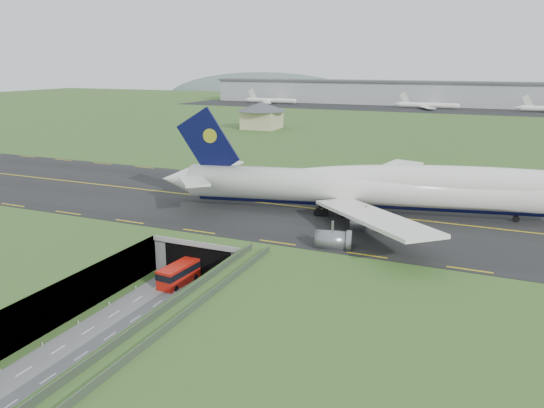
% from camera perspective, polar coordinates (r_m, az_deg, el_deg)
% --- Properties ---
extents(ground, '(900.00, 900.00, 0.00)m').
position_cam_1_polar(ground, '(79.86, -10.95, -9.75)').
color(ground, '#3F5E25').
rests_on(ground, ground).
extents(airfield_deck, '(800.00, 800.00, 6.00)m').
position_cam_1_polar(airfield_deck, '(78.67, -11.05, -7.77)').
color(airfield_deck, gray).
rests_on(airfield_deck, ground).
extents(trench_road, '(12.00, 75.00, 0.20)m').
position_cam_1_polar(trench_road, '(74.41, -14.24, -11.80)').
color(trench_road, slate).
rests_on(trench_road, ground).
extents(taxiway, '(800.00, 44.00, 0.18)m').
position_cam_1_polar(taxiway, '(104.98, -1.00, 0.09)').
color(taxiway, black).
rests_on(taxiway, airfield_deck).
extents(tunnel_portal, '(17.00, 22.30, 6.00)m').
position_cam_1_polar(tunnel_portal, '(91.83, -5.20, -3.96)').
color(tunnel_portal, gray).
rests_on(tunnel_portal, ground).
extents(guideway, '(3.00, 53.00, 7.05)m').
position_cam_1_polar(guideway, '(57.87, -12.80, -14.05)').
color(guideway, '#A8A8A3').
rests_on(guideway, ground).
extents(jumbo_jet, '(90.67, 58.22, 19.66)m').
position_cam_1_polar(jumbo_jet, '(97.80, 13.67, 1.69)').
color(jumbo_jet, white).
rests_on(jumbo_jet, ground).
extents(shuttle_tram, '(3.42, 7.76, 3.09)m').
position_cam_1_polar(shuttle_tram, '(83.08, -10.01, -7.43)').
color(shuttle_tram, red).
rests_on(shuttle_tram, ground).
extents(service_building, '(21.40, 21.40, 11.27)m').
position_cam_1_polar(service_building, '(225.02, -1.11, 9.77)').
color(service_building, '#C8BF90').
rests_on(service_building, ground).
extents(cargo_terminal, '(320.00, 67.00, 15.60)m').
position_cam_1_polar(cargo_terminal, '(361.75, 17.03, 11.31)').
color(cargo_terminal, '#B2B2B2').
rests_on(cargo_terminal, ground).
extents(distant_hills, '(700.00, 91.00, 60.00)m').
position_cam_1_polar(distant_hills, '(491.28, 26.30, 9.12)').
color(distant_hills, slate).
rests_on(distant_hills, ground).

